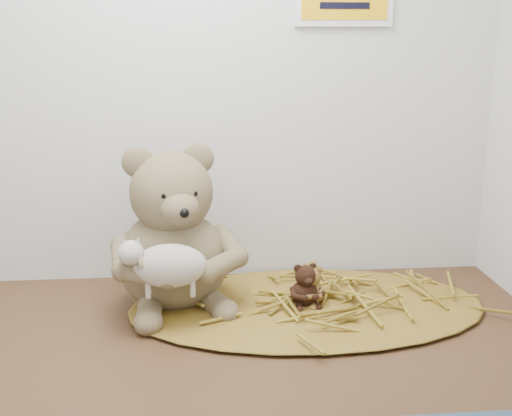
{
  "coord_description": "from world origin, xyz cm",
  "views": [
    {
      "loc": [
        2.97,
        -92.04,
        46.33
      ],
      "look_at": [
        11.53,
        4.65,
        20.47
      ],
      "focal_mm": 45.0,
      "sensor_mm": 36.0,
      "label": 1
    }
  ],
  "objects_px": {
    "mini_teddy_tan": "(311,283)",
    "toy_lamb": "(170,266)",
    "main_teddy": "(172,227)",
    "mini_teddy_brown": "(305,283)"
  },
  "relations": [
    {
      "from": "mini_teddy_tan",
      "to": "toy_lamb",
      "type": "bearing_deg",
      "value": -129.96
    },
    {
      "from": "main_teddy",
      "to": "mini_teddy_tan",
      "type": "height_order",
      "value": "main_teddy"
    },
    {
      "from": "main_teddy",
      "to": "mini_teddy_tan",
      "type": "distance_m",
      "value": 0.26
    },
    {
      "from": "mini_teddy_brown",
      "to": "main_teddy",
      "type": "bearing_deg",
      "value": 160.66
    },
    {
      "from": "main_teddy",
      "to": "mini_teddy_brown",
      "type": "height_order",
      "value": "main_teddy"
    },
    {
      "from": "mini_teddy_tan",
      "to": "mini_teddy_brown",
      "type": "height_order",
      "value": "mini_teddy_brown"
    },
    {
      "from": "main_teddy",
      "to": "mini_teddy_brown",
      "type": "bearing_deg",
      "value": -25.72
    },
    {
      "from": "mini_teddy_brown",
      "to": "toy_lamb",
      "type": "bearing_deg",
      "value": -173.9
    },
    {
      "from": "toy_lamb",
      "to": "mini_teddy_tan",
      "type": "relative_size",
      "value": 2.15
    },
    {
      "from": "toy_lamb",
      "to": "mini_teddy_brown",
      "type": "distance_m",
      "value": 0.24
    }
  ]
}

